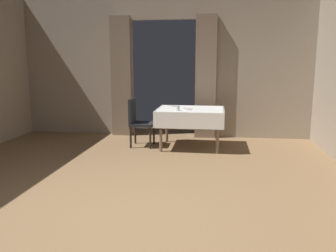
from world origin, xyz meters
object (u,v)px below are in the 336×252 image
at_px(dining_table_mid, 191,114).
at_px(plate_mid_a, 187,109).
at_px(glass_mid_b, 178,108).
at_px(chair_mid_left, 138,120).
at_px(plate_mid_c, 173,106).

height_order(dining_table_mid, plate_mid_a, plate_mid_a).
xyz_separation_m(plate_mid_a, glass_mid_b, (-0.15, -0.23, 0.04)).
distance_m(dining_table_mid, chair_mid_left, 1.02).
bearing_deg(chair_mid_left, plate_mid_c, 27.21).
height_order(dining_table_mid, glass_mid_b, glass_mid_b).
distance_m(chair_mid_left, glass_mid_b, 0.90).
relative_size(chair_mid_left, plate_mid_c, 4.54).
height_order(chair_mid_left, plate_mid_a, chair_mid_left).
xyz_separation_m(dining_table_mid, chair_mid_left, (-1.01, -0.02, -0.14)).
relative_size(plate_mid_a, glass_mid_b, 2.11).
bearing_deg(plate_mid_c, chair_mid_left, -152.79).
bearing_deg(glass_mid_b, plate_mid_c, 105.85).
bearing_deg(chair_mid_left, dining_table_mid, 1.32).
bearing_deg(plate_mid_a, glass_mid_b, -121.98).
bearing_deg(glass_mid_b, dining_table_mid, 56.93).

